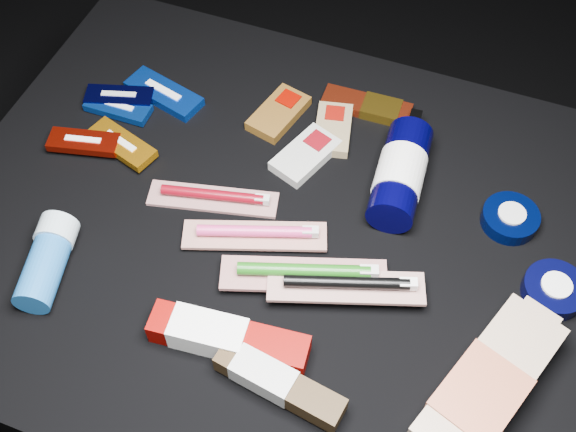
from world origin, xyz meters
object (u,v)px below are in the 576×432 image
(lotion_bottle, at_px, (400,174))
(bodywash_bottle, at_px, (486,388))
(toothpaste_carton_red, at_px, (222,337))
(deodorant_stick, at_px, (47,260))

(lotion_bottle, distance_m, bodywash_bottle, 0.33)
(lotion_bottle, xyz_separation_m, toothpaste_carton_red, (-0.14, -0.33, -0.02))
(toothpaste_carton_red, bearing_deg, lotion_bottle, 60.34)
(bodywash_bottle, relative_size, deodorant_stick, 1.80)
(lotion_bottle, xyz_separation_m, deodorant_stick, (-0.41, -0.31, -0.01))
(toothpaste_carton_red, bearing_deg, bodywash_bottle, 2.81)
(bodywash_bottle, distance_m, deodorant_stick, 0.60)
(deodorant_stick, relative_size, toothpaste_carton_red, 0.67)
(deodorant_stick, height_order, toothpaste_carton_red, deodorant_stick)
(lotion_bottle, height_order, deodorant_stick, lotion_bottle)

